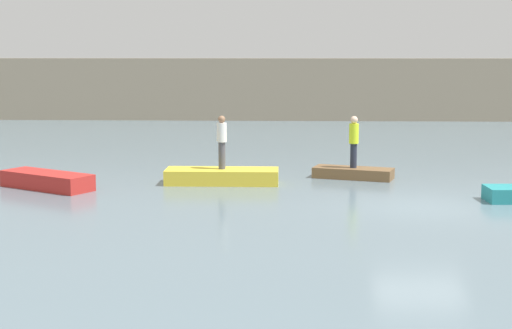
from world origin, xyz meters
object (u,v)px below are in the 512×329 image
rowboat_yellow (222,176)px  person_hiviz_shirt (354,139)px  rowboat_brown (353,173)px  person_white_shirt (222,139)px  rowboat_red (47,180)px

rowboat_yellow → person_hiviz_shirt: 4.60m
rowboat_brown → person_hiviz_shirt: size_ratio=1.51×
rowboat_brown → person_white_shirt: (-4.31, -1.21, 1.25)m
rowboat_yellow → person_white_shirt: (-0.00, 0.00, 1.19)m
rowboat_brown → rowboat_red: bearing=-148.8°
rowboat_red → person_hiviz_shirt: person_hiviz_shirt is taller
rowboat_yellow → person_white_shirt: person_white_shirt is taller
rowboat_red → person_white_shirt: 5.59m
rowboat_brown → person_white_shirt: 4.65m
rowboat_red → person_hiviz_shirt: bearing=44.0°
person_hiviz_shirt → rowboat_brown: bearing=0.0°
rowboat_red → rowboat_yellow: (5.36, 1.09, -0.02)m
rowboat_yellow → rowboat_brown: 4.47m
rowboat_yellow → person_hiviz_shirt: size_ratio=2.09×
rowboat_yellow → rowboat_brown: size_ratio=1.38×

